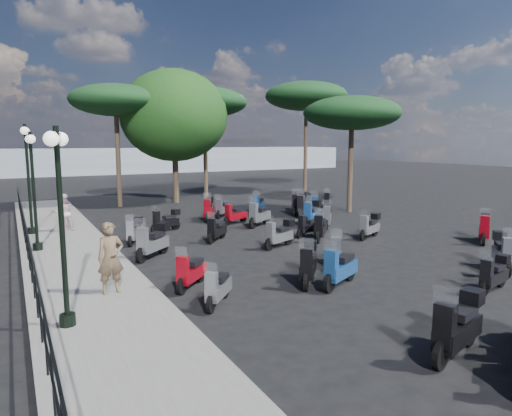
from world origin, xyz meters
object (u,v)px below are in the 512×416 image
pine_1 (306,96)px  scooter_17 (209,210)px  scooter_27 (327,217)px  pine_2 (116,101)px  pine_3 (352,113)px  scooter_7 (340,269)px  scooter_9 (216,231)px  scooter_18 (503,254)px  scooter_29 (326,201)px  scooter_14 (280,235)px  scooter_16 (259,216)px  woman (111,258)px  scooter_8 (308,265)px  scooter_5 (166,221)px  scooter_11 (222,209)px  scooter_15 (309,227)px  lamp_post_0 (61,215)px  scooter_30 (297,204)px  scooter_6 (457,328)px  scooter_4 (135,232)px  scooter_2 (191,273)px  scooter_26 (370,227)px  scooter_22 (302,206)px  pedestrian_far (64,213)px  scooter_23 (259,205)px  lamp_post_2 (28,172)px  lamp_post_1 (33,183)px  scooter_28 (315,206)px  scooter_21 (312,214)px  scooter_1 (218,289)px  scooter_10 (235,215)px  scooter_20 (320,229)px  broadleaf_tree (174,116)px  scooter_25 (484,229)px  pine_0 (205,103)px  scooter_3 (153,242)px  scooter_12 (494,275)px

pine_1 → scooter_17: bearing=-143.2°
scooter_27 → pine_2: pine_2 is taller
pine_2 → pine_3: pine_2 is taller
scooter_7 → scooter_9: (-0.64, 6.77, -0.06)m
scooter_18 → scooter_29: bearing=-59.2°
scooter_14 → scooter_16: size_ratio=0.95×
woman → scooter_8: size_ratio=1.21×
scooter_5 → pine_1: (14.46, 10.55, 6.81)m
scooter_11 → scooter_15: scooter_11 is taller
lamp_post_0 → scooter_9: bearing=62.5°
lamp_post_0 → scooter_30: 16.48m
scooter_6 → scooter_7: scooter_6 is taller
scooter_4 → scooter_27: scooter_27 is taller
scooter_2 → scooter_7: bearing=-160.1°
scooter_18 → scooter_26: (-0.25, 5.50, -0.08)m
scooter_22 → pedestrian_far: bearing=36.6°
scooter_8 → scooter_23: scooter_8 is taller
scooter_8 → scooter_16: (2.89, 8.08, -0.02)m
lamp_post_2 → pine_1: 22.08m
lamp_post_1 → scooter_17: bearing=23.4°
scooter_22 → scooter_28: bearing=-141.9°
scooter_21 → scooter_27: scooter_21 is taller
scooter_1 → scooter_10: bearing=-75.6°
scooter_20 → broadleaf_tree: bearing=-40.5°
scooter_25 → pine_0: 19.09m
scooter_20 → scooter_26: scooter_20 is taller
woman → scooter_8: 5.18m
scooter_3 → pine_1: 22.92m
scooter_16 → scooter_4: bearing=64.9°
scooter_10 → scooter_11: bearing=-28.8°
lamp_post_2 → scooter_10: 8.95m
scooter_16 → scooter_26: scooter_16 is taller
lamp_post_1 → scooter_5: (5.11, 1.77, -2.00)m
scooter_9 → scooter_11: bearing=-69.5°
scooter_7 → scooter_29: size_ratio=1.31×
scooter_9 → scooter_29: bearing=-103.0°
scooter_9 → scooter_18: size_ratio=0.85×
scooter_4 → scooter_7: 8.66m
scooter_30 → broadleaf_tree: broadleaf_tree is taller
broadleaf_tree → lamp_post_1: bearing=-128.7°
scooter_20 → scooter_30: 6.48m
scooter_6 → scooter_2: bearing=8.8°
scooter_20 → scooter_9: bearing=17.7°
scooter_29 → scooter_11: bearing=37.7°
scooter_12 → scooter_18: scooter_18 is taller
scooter_1 → scooter_16: (5.77, 8.48, 0.10)m
woman → scooter_14: bearing=18.0°
scooter_5 → scooter_9: bearing=-177.7°
pine_1 → scooter_29: bearing=-116.1°
lamp_post_1 → scooter_3: bearing=-36.6°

